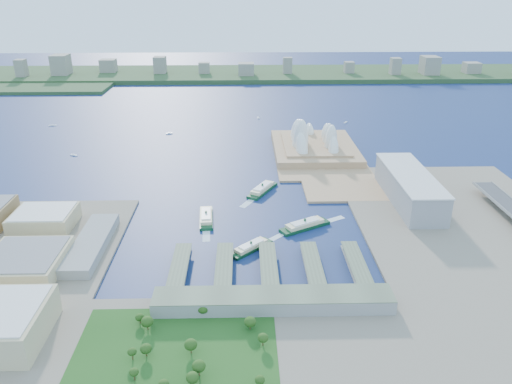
{
  "coord_description": "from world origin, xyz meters",
  "views": [
    {
      "loc": [
        -8.06,
        -481.39,
        255.17
      ],
      "look_at": [
        5.96,
        76.74,
        18.0
      ],
      "focal_mm": 35.0,
      "sensor_mm": 36.0,
      "label": 1
    }
  ],
  "objects_px": {
    "toaster_building": "(409,188)",
    "ferry_b": "(262,188)",
    "opera_house": "(315,133)",
    "ferry_a": "(206,215)",
    "ferry_d": "(305,223)",
    "ferry_c": "(251,246)"
  },
  "relations": [
    {
      "from": "ferry_b",
      "to": "ferry_d",
      "type": "height_order",
      "value": "ferry_b"
    },
    {
      "from": "opera_house",
      "to": "ferry_b",
      "type": "distance_m",
      "value": 185.23
    },
    {
      "from": "opera_house",
      "to": "ferry_a",
      "type": "height_order",
      "value": "opera_house"
    },
    {
      "from": "toaster_building",
      "to": "ferry_c",
      "type": "relative_size",
      "value": 3.02
    },
    {
      "from": "ferry_c",
      "to": "ferry_d",
      "type": "distance_m",
      "value": 77.15
    },
    {
      "from": "opera_house",
      "to": "ferry_a",
      "type": "relative_size",
      "value": 3.1
    },
    {
      "from": "opera_house",
      "to": "ferry_d",
      "type": "height_order",
      "value": "opera_house"
    },
    {
      "from": "ferry_b",
      "to": "ferry_d",
      "type": "relative_size",
      "value": 1.0
    },
    {
      "from": "ferry_a",
      "to": "ferry_c",
      "type": "xyz_separation_m",
      "value": [
        50.84,
        -71.58,
        -0.63
      ]
    },
    {
      "from": "ferry_a",
      "to": "toaster_building",
      "type": "bearing_deg",
      "value": 5.56
    },
    {
      "from": "toaster_building",
      "to": "ferry_a",
      "type": "xyz_separation_m",
      "value": [
        -247.7,
        -41.1,
        -15.01
      ]
    },
    {
      "from": "opera_house",
      "to": "ferry_a",
      "type": "distance_m",
      "value": 289.31
    },
    {
      "from": "toaster_building",
      "to": "ferry_a",
      "type": "distance_m",
      "value": 251.53
    },
    {
      "from": "toaster_building",
      "to": "ferry_b",
      "type": "bearing_deg",
      "value": 167.43
    },
    {
      "from": "toaster_building",
      "to": "ferry_b",
      "type": "relative_size",
      "value": 2.57
    },
    {
      "from": "ferry_a",
      "to": "ferry_d",
      "type": "distance_m",
      "value": 114.24
    },
    {
      "from": "ferry_c",
      "to": "ferry_d",
      "type": "xyz_separation_m",
      "value": [
        60.82,
        47.45,
        0.83
      ]
    },
    {
      "from": "opera_house",
      "to": "ferry_b",
      "type": "relative_size",
      "value": 2.98
    },
    {
      "from": "opera_house",
      "to": "ferry_c",
      "type": "xyz_separation_m",
      "value": [
        -106.85,
        -312.68,
        -27.14
      ]
    },
    {
      "from": "ferry_b",
      "to": "ferry_d",
      "type": "xyz_separation_m",
      "value": [
        43.58,
        -105.26,
        -0.02
      ]
    },
    {
      "from": "toaster_building",
      "to": "ferry_b",
      "type": "height_order",
      "value": "toaster_building"
    },
    {
      "from": "toaster_building",
      "to": "ferry_b",
      "type": "xyz_separation_m",
      "value": [
        -179.61,
        40.03,
        -14.79
      ]
    }
  ]
}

